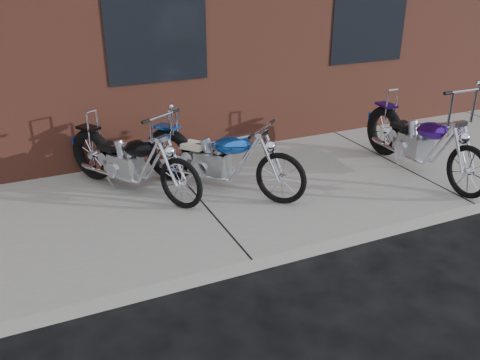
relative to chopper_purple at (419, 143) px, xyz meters
name	(u,v)px	position (x,y,z in m)	size (l,w,h in m)	color
ground	(252,273)	(-3.04, -1.09, -0.57)	(120.00, 120.00, 0.00)	black
sidewalk	(200,205)	(-3.04, 0.41, -0.49)	(22.00, 3.00, 0.15)	gray
chopper_purple	(419,143)	(0.00, 0.00, 0.00)	(0.57, 2.32, 1.30)	black
chopper_blue	(218,160)	(-2.73, 0.57, -0.01)	(1.52, 1.81, 0.98)	black
chopper_third	(130,162)	(-3.74, 0.99, -0.02)	(1.23, 1.92, 1.11)	black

